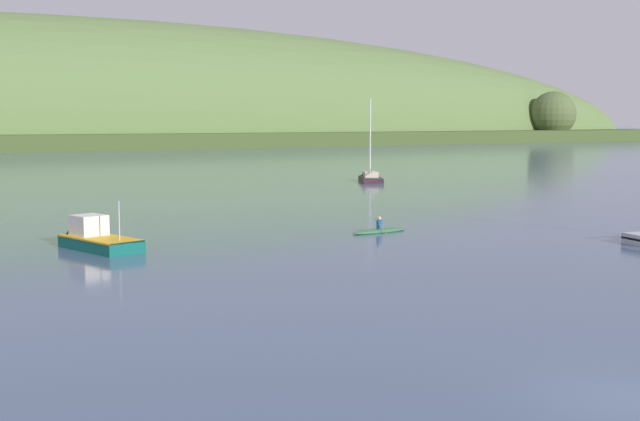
{
  "coord_description": "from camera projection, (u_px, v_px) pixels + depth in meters",
  "views": [
    {
      "loc": [
        -14.68,
        -12.71,
        6.17
      ],
      "look_at": [
        6.14,
        26.17,
        1.5
      ],
      "focal_mm": 46.96,
      "sensor_mm": 36.0,
      "label": 1
    }
  ],
  "objects": [
    {
      "name": "ground",
      "position": [
        630.0,
        399.0,
        18.69
      ],
      "size": [
        1400.0,
        1400.0,
        0.0
      ],
      "primitive_type": "plane",
      "color": "#425675"
    },
    {
      "name": "far_shoreline_hill",
      "position": [
        113.0,
        145.0,
        221.66
      ],
      "size": [
        530.75,
        124.17,
        66.28
      ],
      "rotation": [
        0.0,
        0.0,
        0.09
      ],
      "color": "#3C4E24",
      "rests_on": "ground"
    },
    {
      "name": "sailboat_near_mooring",
      "position": [
        370.0,
        180.0,
        87.51
      ],
      "size": [
        4.63,
        6.79,
        9.54
      ],
      "rotation": [
        0.0,
        0.0,
        1.13
      ],
      "color": "#232328",
      "rests_on": "ground"
    },
    {
      "name": "fishing_boat_moored",
      "position": [
        95.0,
        242.0,
        40.89
      ],
      "size": [
        3.32,
        5.49,
        3.19
      ],
      "rotation": [
        0.0,
        0.0,
        1.87
      ],
      "color": "#0F564C",
      "rests_on": "ground"
    },
    {
      "name": "canoe_with_paddler",
      "position": [
        379.0,
        231.0,
        46.87
      ],
      "size": [
        3.7,
        1.52,
        1.02
      ],
      "rotation": [
        0.0,
        0.0,
        3.25
      ],
      "color": "#33663D",
      "rests_on": "ground"
    }
  ]
}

